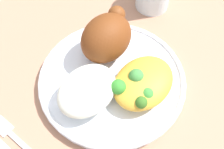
% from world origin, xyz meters
% --- Properties ---
extents(ground_plane, '(2.00, 2.00, 0.00)m').
position_xyz_m(ground_plane, '(0.00, 0.00, 0.00)').
color(ground_plane, '#A5745A').
extents(plate, '(0.25, 0.25, 0.02)m').
position_xyz_m(plate, '(0.00, 0.00, 0.01)').
color(plate, white).
rests_on(plate, ground_plane).
extents(roasted_chicken, '(0.10, 0.08, 0.08)m').
position_xyz_m(roasted_chicken, '(0.04, 0.04, 0.06)').
color(roasted_chicken, brown).
rests_on(roasted_chicken, plate).
extents(rice_pile, '(0.10, 0.08, 0.05)m').
position_xyz_m(rice_pile, '(-0.05, 0.01, 0.04)').
color(rice_pile, white).
rests_on(rice_pile, plate).
extents(mac_cheese_with_broccoli, '(0.11, 0.09, 0.04)m').
position_xyz_m(mac_cheese_with_broccoli, '(0.01, -0.05, 0.04)').
color(mac_cheese_with_broccoli, gold).
rests_on(mac_cheese_with_broccoli, plate).
extents(fork, '(0.02, 0.14, 0.01)m').
position_xyz_m(fork, '(-0.17, 0.04, 0.00)').
color(fork, '#B2B2B7').
rests_on(fork, ground_plane).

